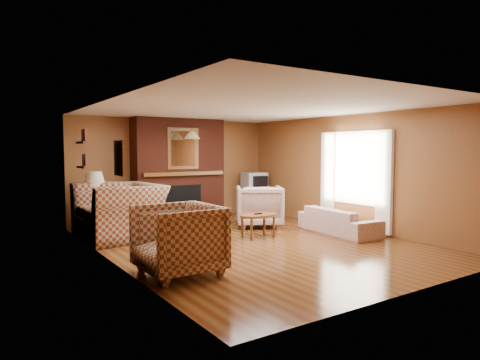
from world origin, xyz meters
TOP-DOWN VIEW (x-y plane):
  - floor at (0.00, 0.00)m, footprint 6.50×6.50m
  - ceiling at (0.00, 0.00)m, footprint 6.50×6.50m
  - wall_back at (0.00, 3.25)m, footprint 6.50×0.00m
  - wall_front at (0.00, -3.25)m, footprint 6.50×0.00m
  - wall_left at (-2.50, 0.00)m, footprint 0.00×6.50m
  - wall_right at (2.50, 0.00)m, footprint 0.00×6.50m
  - fireplace at (0.00, 2.98)m, footprint 2.20×0.82m
  - window_right at (2.45, -0.20)m, footprint 0.10×1.85m
  - bookshelf at (-2.44, 1.90)m, footprint 0.09×0.55m
  - botanical_print at (-2.47, -0.30)m, footprint 0.05×0.40m
  - pendant_light at (0.00, 2.30)m, footprint 0.36×0.36m
  - plaid_loveseat at (-1.85, 1.70)m, footprint 1.46×1.65m
  - plaid_armchair at (-1.95, -1.08)m, footprint 1.05×1.02m
  - floral_sofa at (1.90, -0.31)m, footprint 0.84×1.83m
  - floral_armchair at (1.07, 1.23)m, footprint 1.33×1.34m
  - coffee_table at (0.36, 0.29)m, footprint 0.78×0.48m
  - side_table at (-2.10, 2.45)m, footprint 0.41×0.41m
  - table_lamp at (-2.10, 2.45)m, footprint 0.42×0.42m
  - tv_stand at (2.05, 2.80)m, footprint 0.54×0.49m
  - crt_tv at (2.05, 2.79)m, footprint 0.63×0.62m

SIDE VIEW (x-z plane):
  - floor at x=0.00m, z-range 0.00..0.00m
  - floral_sofa at x=1.90m, z-range 0.00..0.52m
  - side_table at x=-2.10m, z-range 0.00..0.54m
  - tv_stand at x=2.05m, z-range 0.00..0.58m
  - coffee_table at x=0.36m, z-range 0.15..0.62m
  - floral_armchair at x=1.07m, z-range 0.00..0.90m
  - plaid_armchair at x=-1.95m, z-range 0.00..0.95m
  - plaid_loveseat at x=-1.85m, z-range 0.00..1.03m
  - crt_tv at x=2.05m, z-range 0.58..1.08m
  - table_lamp at x=-2.10m, z-range 0.58..1.28m
  - window_right at x=2.45m, z-range 0.13..2.13m
  - fireplace at x=0.00m, z-range -0.02..2.38m
  - wall_back at x=0.00m, z-range -2.05..4.45m
  - wall_front at x=0.00m, z-range -2.05..4.45m
  - wall_left at x=-2.50m, z-range -2.05..4.45m
  - wall_right at x=2.50m, z-range -2.05..4.45m
  - botanical_print at x=-2.47m, z-range 1.30..1.80m
  - bookshelf at x=-2.44m, z-range 1.31..2.02m
  - pendant_light at x=0.00m, z-range 1.76..2.24m
  - ceiling at x=0.00m, z-range 2.40..2.40m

